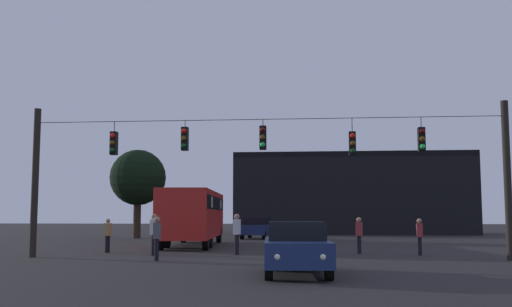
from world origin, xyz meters
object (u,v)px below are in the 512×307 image
(pedestrian_far_side, at_px, (108,234))
(tree_left_silhouette, at_px, (138,178))
(car_far_left, at_px, (257,228))
(pedestrian_crossing_right, at_px, (359,233))
(car_near_right, at_px, (296,247))
(pedestrian_near_bus, at_px, (237,231))
(pedestrian_crossing_left, at_px, (420,235))
(city_bus, at_px, (194,212))
(pedestrian_trailing, at_px, (157,236))
(pedestrian_crossing_center, at_px, (154,232))

(pedestrian_far_side, bearing_deg, tree_left_silhouette, 102.14)
(car_far_left, xyz_separation_m, tree_left_silhouette, (-8.87, -0.01, 3.65))
(pedestrian_crossing_right, bearing_deg, car_near_right, -104.78)
(pedestrian_near_bus, height_order, tree_left_silhouette, tree_left_silhouette)
(pedestrian_crossing_left, relative_size, tree_left_silhouette, 0.24)
(car_near_right, xyz_separation_m, pedestrian_near_bus, (-2.79, 8.36, 0.21))
(pedestrian_crossing_left, distance_m, tree_left_silhouette, 24.58)
(car_near_right, bearing_deg, pedestrian_crossing_left, 60.11)
(pedestrian_crossing_left, bearing_deg, city_bus, 148.48)
(city_bus, xyz_separation_m, pedestrian_crossing_right, (8.67, -5.95, -0.96))
(pedestrian_trailing, xyz_separation_m, tree_left_silhouette, (-7.03, 20.95, 3.52))
(pedestrian_crossing_left, height_order, pedestrian_near_bus, pedestrian_near_bus)
(pedestrian_crossing_center, height_order, pedestrian_crossing_right, pedestrian_crossing_center)
(pedestrian_trailing, relative_size, tree_left_silhouette, 0.25)
(pedestrian_trailing, height_order, tree_left_silhouette, tree_left_silhouette)
(city_bus, height_order, pedestrian_crossing_center, city_bus)
(pedestrian_crossing_left, bearing_deg, pedestrian_crossing_right, 160.19)
(car_far_left, height_order, pedestrian_crossing_right, pedestrian_crossing_right)
(pedestrian_trailing, bearing_deg, pedestrian_crossing_right, 31.63)
(car_near_right, xyz_separation_m, pedestrian_crossing_left, (5.02, 8.74, 0.08))
(car_near_right, distance_m, tree_left_silhouette, 28.78)
(pedestrian_trailing, distance_m, pedestrian_far_side, 5.78)
(pedestrian_crossing_center, bearing_deg, car_near_right, -50.28)
(car_near_right, height_order, pedestrian_crossing_center, pedestrian_crossing_center)
(city_bus, relative_size, pedestrian_far_side, 7.24)
(city_bus, relative_size, pedestrian_crossing_left, 7.13)
(car_far_left, relative_size, pedestrian_far_side, 2.89)
(pedestrian_far_side, height_order, tree_left_silhouette, tree_left_silhouette)
(pedestrian_far_side, bearing_deg, pedestrian_crossing_center, -35.13)
(car_near_right, xyz_separation_m, pedestrian_crossing_right, (2.54, 9.63, 0.11))
(city_bus, distance_m, car_near_right, 16.78)
(pedestrian_near_bus, bearing_deg, tree_left_silhouette, 118.98)
(pedestrian_crossing_center, xyz_separation_m, pedestrian_near_bus, (3.43, 0.88, -0.00))
(pedestrian_crossing_right, xyz_separation_m, tree_left_silhouette, (-14.94, 16.08, 3.55))
(pedestrian_crossing_left, height_order, pedestrian_crossing_center, pedestrian_crossing_center)
(pedestrian_crossing_left, bearing_deg, pedestrian_far_side, 177.48)
(car_far_left, height_order, pedestrian_far_side, pedestrian_far_side)
(pedestrian_near_bus, relative_size, pedestrian_trailing, 1.06)
(pedestrian_far_side, bearing_deg, pedestrian_near_bus, -9.23)
(tree_left_silhouette, bearing_deg, pedestrian_crossing_center, -71.27)
(car_far_left, xyz_separation_m, pedestrian_crossing_center, (-2.68, -18.25, 0.21))
(city_bus, distance_m, pedestrian_crossing_right, 10.56)
(car_far_left, bearing_deg, tree_left_silhouette, -179.93)
(car_near_right, relative_size, pedestrian_far_side, 2.87)
(car_far_left, distance_m, pedestrian_crossing_center, 18.44)
(pedestrian_near_bus, relative_size, tree_left_silhouette, 0.27)
(city_bus, distance_m, pedestrian_crossing_left, 13.12)
(pedestrian_crossing_right, distance_m, pedestrian_near_bus, 5.48)
(pedestrian_far_side, bearing_deg, city_bus, 66.24)
(pedestrian_crossing_center, height_order, pedestrian_far_side, pedestrian_crossing_center)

